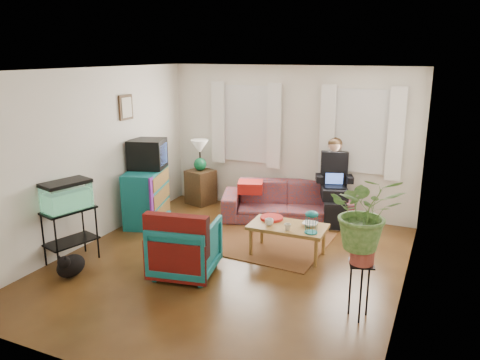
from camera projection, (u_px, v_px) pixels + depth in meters
The scene contains 31 objects.
floor at pixel (228, 264), 6.40m from camera, with size 4.50×5.00×0.01m, color #4F2B14.
ceiling at pixel (227, 70), 5.72m from camera, with size 4.50×5.00×0.01m, color white.
wall_back at pixel (289, 141), 8.26m from camera, with size 4.50×0.01×2.60m, color silver.
wall_front at pixel (95, 241), 3.87m from camera, with size 4.50×0.01×2.60m, color silver.
wall_left at pixel (91, 157), 6.96m from camera, with size 0.01×5.00×2.60m, color silver.
wall_right at pixel (410, 193), 5.17m from camera, with size 0.01×5.00×2.60m, color silver.
window_left at pixel (247, 124), 8.49m from camera, with size 1.08×0.04×1.38m, color white.
window_right at pixel (361, 132), 7.68m from camera, with size 1.08×0.04×1.38m, color white.
curtains_left at pixel (245, 125), 8.42m from camera, with size 1.36×0.06×1.50m, color white.
curtains_right at pixel (361, 132), 7.61m from camera, with size 1.36×0.06×1.50m, color white.
picture_frame at pixel (126, 107), 7.52m from camera, with size 0.04×0.32×0.40m, color #3D2616.
area_rug at pixel (260, 240), 7.22m from camera, with size 2.00×1.60×0.01m, color brown.
sofa at pixel (287, 196), 8.04m from camera, with size 2.18×0.86×0.85m, color brown.
seated_person at pixel (334, 184), 7.92m from camera, with size 0.55×0.67×1.30m, color black, non-canonical shape.
side_table at pixel (201, 187), 8.92m from camera, with size 0.45×0.45×0.65m, color #402418.
table_lamp at pixel (200, 156), 8.77m from camera, with size 0.33×0.33×0.59m, color white, non-canonical shape.
dresser at pixel (147, 196), 7.91m from camera, with size 0.51×1.02×0.92m, color #115B66.
crt_tv at pixel (147, 154), 7.82m from camera, with size 0.56×0.51×0.49m, color black.
aquarium_stand at pixel (71, 236), 6.39m from camera, with size 0.38×0.68×0.76m, color black.
aquarium at pixel (67, 195), 6.24m from camera, with size 0.34×0.62×0.40m, color #7FD899.
black_cat at pixel (71, 264), 6.01m from camera, with size 0.28×0.43×0.36m, color black.
armchair at pixel (185, 244), 6.05m from camera, with size 0.79×0.74×0.81m, color #116767.
serape_throw at pixel (176, 241), 5.71m from camera, with size 0.81×0.19×0.67m, color #9E0A0A.
coffee_table at pixel (287, 240), 6.66m from camera, with size 1.08×0.59×0.45m, color brown.
cup_a at pixel (269, 222), 6.59m from camera, with size 0.12×0.12×0.10m, color white.
cup_b at pixel (287, 227), 6.41m from camera, with size 0.10×0.10×0.09m, color beige.
bowl at pixel (310, 224), 6.57m from camera, with size 0.21×0.21×0.05m, color white.
snack_tray at pixel (272, 218), 6.84m from camera, with size 0.33×0.33×0.04m, color #B21414.
birdcage at pixel (311, 222), 6.29m from camera, with size 0.18×0.18×0.31m, color #115B6B, non-canonical shape.
plant_stand at pixel (359, 290), 5.04m from camera, with size 0.27×0.27×0.65m, color black.
potted_plant at pixel (364, 223), 4.84m from camera, with size 0.74×0.64×0.82m, color #599947.
Camera 1 is at (2.58, -5.28, 2.80)m, focal length 35.00 mm.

